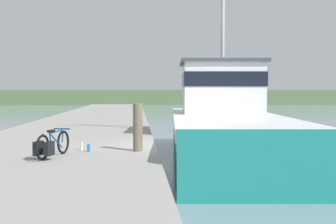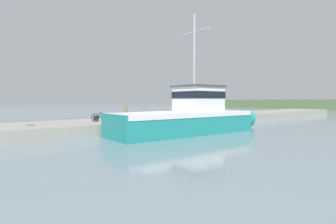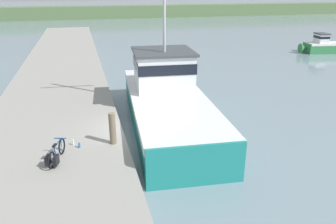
{
  "view_description": "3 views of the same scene",
  "coord_description": "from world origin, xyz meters",
  "px_view_note": "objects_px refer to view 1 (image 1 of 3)",
  "views": [
    {
      "loc": [
        -1.31,
        -12.59,
        2.42
      ],
      "look_at": [
        -0.31,
        1.01,
        1.74
      ],
      "focal_mm": 45.0,
      "sensor_mm": 36.0,
      "label": 1
    },
    {
      "loc": [
        15.31,
        -11.76,
        2.45
      ],
      "look_at": [
        0.5,
        1.31,
        1.56
      ],
      "focal_mm": 28.0,
      "sensor_mm": 36.0,
      "label": 2
    },
    {
      "loc": [
        -2.18,
        -13.12,
        6.61
      ],
      "look_at": [
        1.63,
        1.26,
        0.9
      ],
      "focal_mm": 35.0,
      "sensor_mm": 36.0,
      "label": 3
    }
  ],
  "objects_px": {
    "fishing_boat_main": "(223,123)",
    "water_bottle_on_curb": "(82,146)",
    "mooring_post": "(138,127)",
    "bicycle_touring": "(50,145)",
    "water_bottle_by_bike": "(89,148)"
  },
  "relations": [
    {
      "from": "fishing_boat_main",
      "to": "water_bottle_on_curb",
      "type": "bearing_deg",
      "value": -139.07
    },
    {
      "from": "fishing_boat_main",
      "to": "water_bottle_on_curb",
      "type": "distance_m",
      "value": 5.75
    },
    {
      "from": "water_bottle_on_curb",
      "to": "water_bottle_by_bike",
      "type": "relative_size",
      "value": 1.15
    },
    {
      "from": "water_bottle_on_curb",
      "to": "water_bottle_by_bike",
      "type": "bearing_deg",
      "value": -51.26
    },
    {
      "from": "mooring_post",
      "to": "water_bottle_by_bike",
      "type": "bearing_deg",
      "value": -178.25
    },
    {
      "from": "fishing_boat_main",
      "to": "bicycle_touring",
      "type": "relative_size",
      "value": 8.5
    },
    {
      "from": "bicycle_touring",
      "to": "mooring_post",
      "type": "bearing_deg",
      "value": 42.77
    },
    {
      "from": "fishing_boat_main",
      "to": "water_bottle_by_bike",
      "type": "xyz_separation_m",
      "value": [
        -4.39,
        -3.68,
        -0.35
      ]
    },
    {
      "from": "fishing_boat_main",
      "to": "mooring_post",
      "type": "xyz_separation_m",
      "value": [
        -3.09,
        -3.64,
        0.19
      ]
    },
    {
      "from": "water_bottle_on_curb",
      "to": "water_bottle_by_bike",
      "type": "height_order",
      "value": "water_bottle_on_curb"
    },
    {
      "from": "bicycle_touring",
      "to": "mooring_post",
      "type": "height_order",
      "value": "mooring_post"
    },
    {
      "from": "bicycle_touring",
      "to": "water_bottle_by_bike",
      "type": "distance_m",
      "value": 1.29
    },
    {
      "from": "bicycle_touring",
      "to": "mooring_post",
      "type": "xyz_separation_m",
      "value": [
        2.11,
        1.02,
        0.33
      ]
    },
    {
      "from": "fishing_boat_main",
      "to": "mooring_post",
      "type": "distance_m",
      "value": 4.78
    },
    {
      "from": "mooring_post",
      "to": "fishing_boat_main",
      "type": "bearing_deg",
      "value": 49.67
    }
  ]
}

